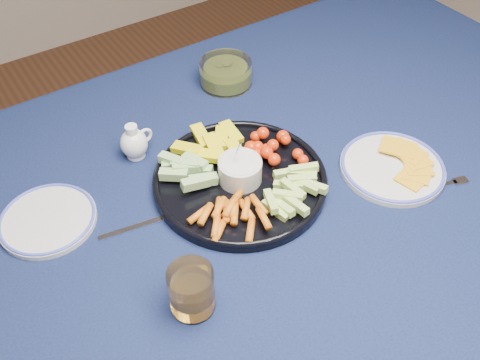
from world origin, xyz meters
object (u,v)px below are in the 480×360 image
dining_table (282,199)px  pickle_bowl (226,74)px  creamer_pitcher (134,143)px  side_plate_extra (48,219)px  juice_tumbler (192,292)px  cheese_plate (393,166)px  crudite_platter (239,178)px

dining_table → pickle_bowl: (0.07, 0.33, 0.11)m
creamer_pitcher → side_plate_extra: 0.24m
pickle_bowl → side_plate_extra: bearing=-159.9°
creamer_pitcher → juice_tumbler: juice_tumbler is taller
creamer_pitcher → juice_tumbler: size_ratio=0.90×
dining_table → pickle_bowl: size_ratio=12.97×
cheese_plate → pickle_bowl: bearing=105.0°
creamer_pitcher → pickle_bowl: 0.32m
dining_table → cheese_plate: size_ratio=7.72×
juice_tumbler → side_plate_extra: juice_tumbler is taller
crudite_platter → side_plate_extra: crudite_platter is taller
crudite_platter → juice_tumbler: crudite_platter is taller
crudite_platter → juice_tumbler: bearing=-138.9°
dining_table → side_plate_extra: (-0.46, 0.14, 0.10)m
side_plate_extra → dining_table: bearing=-16.9°
creamer_pitcher → dining_table: bearing=-42.5°
creamer_pitcher → cheese_plate: bearing=-38.5°
dining_table → pickle_bowl: 0.36m
pickle_bowl → juice_tumbler: (-0.38, -0.50, 0.01)m
creamer_pitcher → crudite_platter: bearing=-55.6°
dining_table → juice_tumbler: size_ratio=18.68×
dining_table → cheese_plate: cheese_plate is taller
crudite_platter → cheese_plate: (0.29, -0.14, -0.01)m
crudite_platter → creamer_pitcher: (-0.13, 0.19, 0.01)m
side_plate_extra → creamer_pitcher: bearing=19.0°
dining_table → crudite_platter: bearing=168.8°
pickle_bowl → dining_table: bearing=-101.4°
creamer_pitcher → side_plate_extra: creamer_pitcher is taller
juice_tumbler → side_plate_extra: bearing=114.1°
juice_tumbler → side_plate_extra: 0.34m
crudite_platter → juice_tumbler: (-0.22, -0.19, 0.02)m
pickle_bowl → creamer_pitcher: bearing=-159.1°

